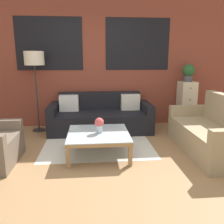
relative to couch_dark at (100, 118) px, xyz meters
The scene contains 10 objects.
ground_plane 1.97m from the couch_dark, 92.94° to the right, with size 16.00×16.00×0.00m, color #9E754C.
wall_back_brick 1.24m from the couch_dark, 101.59° to the left, with size 8.40×0.09×2.80m.
rug 0.78m from the couch_dark, 96.90° to the right, with size 1.90×1.75×0.00m.
couch_dark is the anchor object (origin of this frame).
settee_vintage 2.22m from the couch_dark, 37.63° to the right, with size 0.80×1.69×0.92m.
coffee_table 1.31m from the couch_dark, 93.86° to the right, with size 0.95×0.95×0.37m.
floor_lamp 1.74m from the couch_dark, behind, with size 0.39×0.39×1.64m.
drawer_cabinet 1.98m from the couch_dark, ahead, with size 0.34×0.39×1.00m.
potted_plant 2.17m from the couch_dark, ahead, with size 0.26×0.26×0.38m.
flower_vase 1.34m from the couch_dark, 93.13° to the right, with size 0.14×0.14×0.24m.
Camera 1 is at (-0.10, -2.91, 1.52)m, focal length 38.00 mm.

